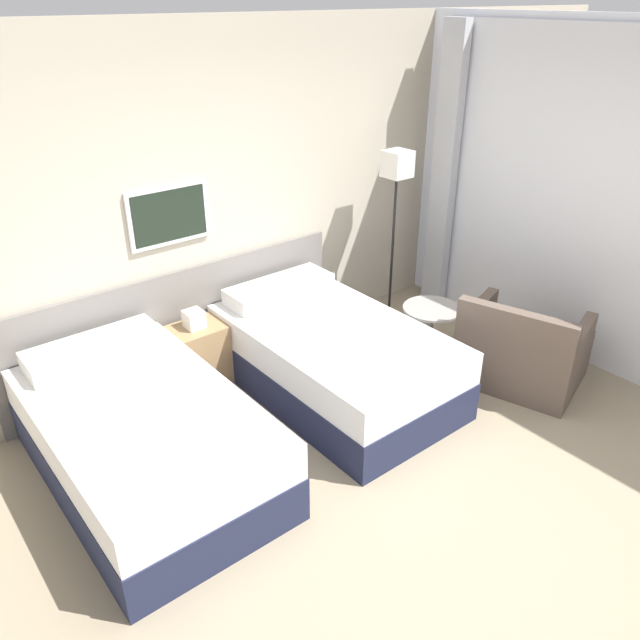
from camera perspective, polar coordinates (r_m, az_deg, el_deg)
The scene contains 8 objects.
ground_plane at distance 4.05m, azimuth 8.19°, elevation -16.78°, with size 16.00×16.00×0.00m, color gray.
wall_headboard at distance 4.97m, azimuth -10.83°, elevation 9.39°, with size 10.00×0.10×2.70m.
bed_near_door at distance 4.22m, azimuth -15.72°, elevation -10.35°, with size 1.15×1.91×0.70m.
bed_near_window at distance 4.88m, azimuth 1.23°, elevation -3.46°, with size 1.15×1.91×0.70m.
nightstand at distance 5.05m, azimuth -11.10°, elevation -3.15°, with size 0.43×0.34×0.66m.
floor_lamp at distance 5.62m, azimuth 6.98°, elevation 12.21°, with size 0.24×0.24×1.63m.
side_table at distance 5.29m, azimuth 10.06°, elevation -0.36°, with size 0.48×0.48×0.52m.
armchair at distance 5.28m, azimuth 17.94°, elevation -2.84°, with size 1.00×1.09×0.76m.
Camera 1 is at (-2.22, -1.87, 2.83)m, focal length 35.00 mm.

